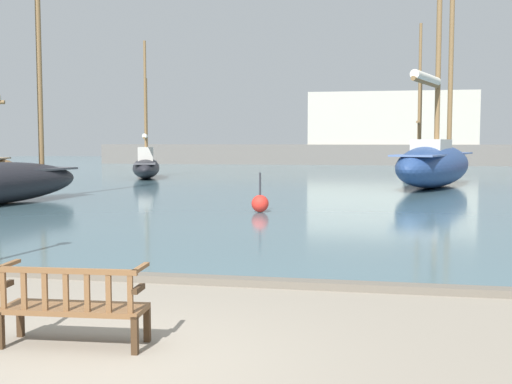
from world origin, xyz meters
The scene contains 9 objects.
ground_plane centered at (0.00, 0.00, 0.00)m, with size 160.00×160.00×0.00m, color gray.
harbor_water centered at (0.00, 44.00, 0.04)m, with size 100.00×80.00×0.08m, color #476670.
quay_edge_kerb centered at (0.00, 3.85, 0.06)m, with size 40.00×0.30×0.12m, color #675F54.
park_bench centered at (-0.52, 0.52, 0.47)m, with size 1.63×0.62×0.92m.
sailboat_far_port centered at (-11.00, 30.77, 0.88)m, with size 3.67×6.80×8.22m.
sailboat_nearest_port centered at (5.42, 38.42, 0.90)m, with size 2.72×7.74×10.04m.
sailboat_far_starboard centered at (5.47, 26.13, 1.36)m, with size 5.56×10.57×14.03m.
channel_buoy centered at (-0.82, 13.60, 0.36)m, with size 0.54×0.54×1.24m.
far_breakwater centered at (1.55, 55.47, 2.36)m, with size 49.03×2.40×6.92m.
Camera 1 is at (2.80, -5.98, 2.28)m, focal length 45.00 mm.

